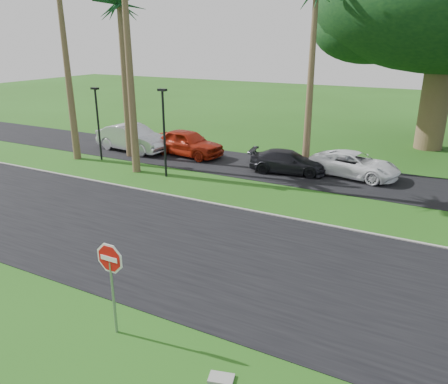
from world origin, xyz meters
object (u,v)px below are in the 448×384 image
Objects in this scene: car_minivan at (354,165)px; car_red at (188,143)px; stop_sign_near at (111,270)px; car_silver at (133,138)px; car_dark at (288,162)px.

car_red is at bearing 101.58° from car_minivan.
car_red is at bearing 116.34° from stop_sign_near.
car_silver is (-11.64, 15.14, -0.92)m from stop_sign_near.
car_silver is at bearing 81.03° from car_dark.
car_silver reaches higher than car_dark.
car_red is at bearing 75.81° from car_dark.
stop_sign_near is 0.62× the size of car_dark.
car_dark is at bearing -87.49° from car_red.
car_silver is 1.23× the size of car_dark.
car_red reaches higher than car_dark.
stop_sign_near is 16.39m from car_minivan.
car_silver is at bearing 107.04° from car_red.
car_dark is (10.69, 0.06, -0.24)m from car_silver.
car_dark is (6.87, -0.59, -0.20)m from car_red.
stop_sign_near reaches higher than car_silver.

